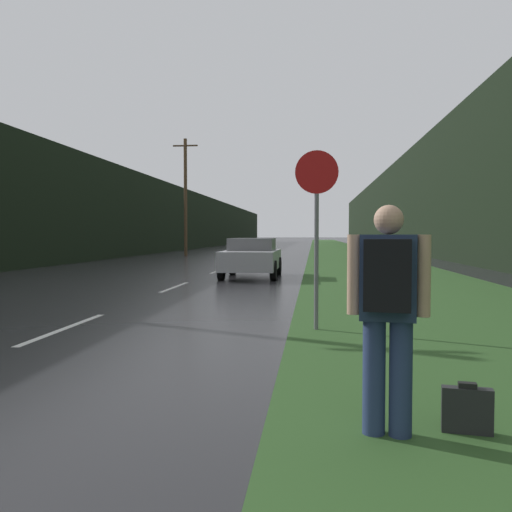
% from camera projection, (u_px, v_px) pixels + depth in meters
% --- Properties ---
extents(grass_verge, '(6.00, 240.00, 0.02)m').
position_uv_depth(grass_verge, '(349.00, 255.00, 40.48)').
color(grass_verge, '#2D5123').
rests_on(grass_verge, ground_plane).
extents(lane_stripe_b, '(0.12, 3.00, 0.01)m').
position_uv_depth(lane_stripe_b, '(65.00, 328.00, 8.86)').
color(lane_stripe_b, silver).
rests_on(lane_stripe_b, ground_plane).
extents(lane_stripe_c, '(0.12, 3.00, 0.01)m').
position_uv_depth(lane_stripe_c, '(175.00, 287.00, 15.81)').
color(lane_stripe_c, silver).
rests_on(lane_stripe_c, ground_plane).
extents(lane_stripe_d, '(0.12, 3.00, 0.01)m').
position_uv_depth(lane_stripe_d, '(217.00, 271.00, 22.77)').
color(lane_stripe_d, silver).
rests_on(lane_stripe_d, ground_plane).
extents(lane_stripe_e, '(0.12, 3.00, 0.01)m').
position_uv_depth(lane_stripe_e, '(240.00, 262.00, 29.72)').
color(lane_stripe_e, silver).
rests_on(lane_stripe_e, ground_plane).
extents(treeline_far_side, '(2.00, 140.00, 6.11)m').
position_uv_depth(treeline_far_side, '(171.00, 219.00, 52.03)').
color(treeline_far_side, black).
rests_on(treeline_far_side, ground_plane).
extents(treeline_near_side, '(2.00, 140.00, 8.45)m').
position_uv_depth(treeline_near_side, '(409.00, 205.00, 49.61)').
color(treeline_near_side, black).
rests_on(treeline_near_side, ground_plane).
extents(utility_pole_far, '(1.80, 0.24, 8.43)m').
position_uv_depth(utility_pole_far, '(186.00, 196.00, 39.07)').
color(utility_pole_far, '#4C3823').
rests_on(utility_pole_far, ground_plane).
extents(stop_sign, '(0.69, 0.07, 2.87)m').
position_uv_depth(stop_sign, '(317.00, 220.00, 8.59)').
color(stop_sign, slate).
rests_on(stop_sign, ground_plane).
extents(hitchhiker_with_backpack, '(0.60, 0.47, 1.76)m').
position_uv_depth(hitchhiker_with_backpack, '(388.00, 305.00, 4.03)').
color(hitchhiker_with_backpack, navy).
rests_on(hitchhiker_with_backpack, ground_plane).
extents(suitcase, '(0.38, 0.16, 0.41)m').
position_uv_depth(suitcase, '(467.00, 411.00, 4.13)').
color(suitcase, '#232326').
rests_on(suitcase, ground_plane).
extents(car_passing_near, '(1.96, 4.14, 1.41)m').
position_uv_depth(car_passing_near, '(252.00, 257.00, 19.36)').
color(car_passing_near, '#9E9EA3').
rests_on(car_passing_near, ground_plane).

